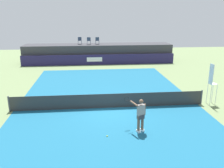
{
  "coord_description": "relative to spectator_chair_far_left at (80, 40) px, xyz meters",
  "views": [
    {
      "loc": [
        -1.2,
        -14.33,
        5.89
      ],
      "look_at": [
        0.4,
        2.0,
        1.0
      ],
      "focal_mm": 38.3,
      "sensor_mm": 36.0,
      "label": 1
    }
  ],
  "objects": [
    {
      "name": "net_post_near",
      "position": [
        -3.94,
        -15.46,
        -2.19
      ],
      "size": [
        0.1,
        0.1,
        1.0
      ],
      "primitive_type": "cylinder",
      "color": "#4C4C51",
      "rests_on": "ground"
    },
    {
      "name": "net_post_far",
      "position": [
        8.46,
        -15.46,
        -2.19
      ],
      "size": [
        0.1,
        0.1,
        1.0
      ],
      "primitive_type": "cylinder",
      "color": "#4C4C51",
      "rests_on": "ground"
    },
    {
      "name": "tennis_player",
      "position": [
        3.58,
        -18.82,
        -1.73
      ],
      "size": [
        1.03,
        1.06,
        1.77
      ],
      "color": "white",
      "rests_on": "court_inner"
    },
    {
      "name": "court_inner",
      "position": [
        2.26,
        -15.46,
        -2.69
      ],
      "size": [
        12.0,
        22.0,
        0.0
      ],
      "primitive_type": "cube",
      "color": "#16597A",
      "rests_on": "ground"
    },
    {
      "name": "tennis_net",
      "position": [
        2.26,
        -15.46,
        -2.22
      ],
      "size": [
        12.4,
        0.02,
        0.95
      ],
      "primitive_type": "cube",
      "color": "#2D2D2D",
      "rests_on": "ground"
    },
    {
      "name": "spectator_chair_center",
      "position": [
        2.14,
        -0.32,
        0.0
      ],
      "size": [
        0.44,
        0.44,
        0.89
      ],
      "color": "#2D3D56",
      "rests_on": "spectator_platform"
    },
    {
      "name": "spectator_chair_far_left",
      "position": [
        0.0,
        0.0,
        0.0
      ],
      "size": [
        0.46,
        0.46,
        0.89
      ],
      "color": "#2D3D56",
      "rests_on": "spectator_platform"
    },
    {
      "name": "ground_plane",
      "position": [
        2.26,
        -12.46,
        -2.69
      ],
      "size": [
        48.0,
        48.0,
        0.0
      ],
      "primitive_type": "plane",
      "color": "#6B7F51"
    },
    {
      "name": "sponsor_wall",
      "position": [
        2.25,
        -1.96,
        -2.09
      ],
      "size": [
        18.0,
        0.22,
        1.2
      ],
      "color": "#231E4C",
      "rests_on": "ground"
    },
    {
      "name": "umpire_chair",
      "position": [
        9.04,
        -15.47,
        -1.11
      ],
      "size": [
        0.49,
        0.49,
        2.76
      ],
      "color": "white",
      "rests_on": "ground"
    },
    {
      "name": "spectator_platform",
      "position": [
        2.26,
        -0.16,
        -1.59
      ],
      "size": [
        18.0,
        2.8,
        2.2
      ],
      "primitive_type": "cube",
      "color": "#38383D",
      "rests_on": "ground"
    },
    {
      "name": "spectator_chair_left",
      "position": [
        1.1,
        -0.35,
        0.0
      ],
      "size": [
        0.45,
        0.45,
        0.89
      ],
      "color": "#2D3D56",
      "rests_on": "spectator_platform"
    },
    {
      "name": "tennis_ball",
      "position": [
        1.85,
        -19.22,
        -2.66
      ],
      "size": [
        0.07,
        0.07,
        0.07
      ],
      "primitive_type": "sphere",
      "color": "#D8EA33",
      "rests_on": "court_inner"
    }
  ]
}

